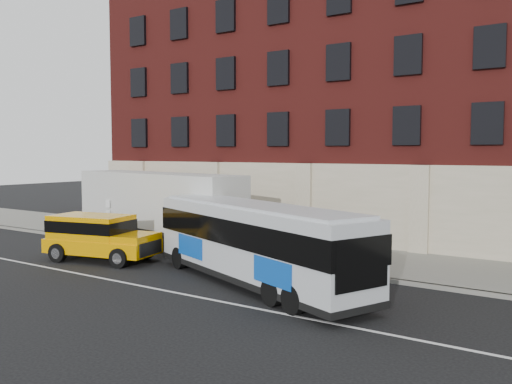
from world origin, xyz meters
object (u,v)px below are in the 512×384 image
Objects in this scene: yellow_suv at (98,235)px; shipping_container at (157,210)px; sign_pole at (109,215)px; city_bus at (255,241)px.

shipping_container is at bearing 96.21° from yellow_suv.
city_bus is at bearing -16.06° from sign_pole.
yellow_suv is at bearing -179.03° from city_bus.
sign_pole is 0.23× the size of city_bus.
sign_pole is 2.90m from shipping_container.
sign_pole is 11.98m from city_bus.
city_bus reaches higher than sign_pole.
yellow_suv is 0.47× the size of shipping_container.
shipping_container is at bearing 155.51° from city_bus.
yellow_suv is at bearing -46.77° from sign_pole.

